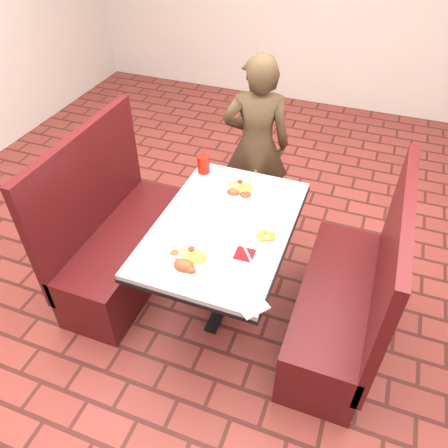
% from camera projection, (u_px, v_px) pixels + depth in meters
% --- Properties ---
extents(room, '(7.00, 7.04, 2.82)m').
position_uv_depth(room, '(224.00, 22.00, 1.90)').
color(room, brown).
rests_on(room, ground).
extents(dining_table, '(0.81, 1.21, 0.75)m').
position_uv_depth(dining_table, '(224.00, 236.00, 2.72)').
color(dining_table, '#B5B7BA').
rests_on(dining_table, ground).
extents(booth_bench_left, '(0.47, 1.20, 1.17)m').
position_uv_depth(booth_bench_left, '(121.00, 243.00, 3.15)').
color(booth_bench_left, '#4E1112').
rests_on(booth_bench_left, ground).
extents(booth_bench_right, '(0.47, 1.20, 1.17)m').
position_uv_depth(booth_bench_right, '(344.00, 304.00, 2.72)').
color(booth_bench_right, '#4E1112').
rests_on(booth_bench_right, ground).
extents(diner_person, '(0.61, 0.48, 1.45)m').
position_uv_depth(diner_person, '(256.00, 146.00, 3.41)').
color(diner_person, brown).
rests_on(diner_person, ground).
extents(near_dinner_plate, '(0.27, 0.27, 0.08)m').
position_uv_depth(near_dinner_plate, '(188.00, 259.00, 2.39)').
color(near_dinner_plate, white).
rests_on(near_dinner_plate, dining_table).
extents(far_dinner_plate, '(0.26, 0.26, 0.07)m').
position_uv_depth(far_dinner_plate, '(240.00, 189.00, 2.90)').
color(far_dinner_plate, white).
rests_on(far_dinner_plate, dining_table).
extents(plantain_plate, '(0.17, 0.17, 0.03)m').
position_uv_depth(plantain_plate, '(266.00, 237.00, 2.56)').
color(plantain_plate, white).
rests_on(plantain_plate, dining_table).
extents(maroon_napkin, '(0.11, 0.11, 0.00)m').
position_uv_depth(maroon_napkin, '(245.00, 254.00, 2.46)').
color(maroon_napkin, '#5D0D10').
rests_on(maroon_napkin, dining_table).
extents(spoon_utensil, '(0.10, 0.12, 0.00)m').
position_uv_depth(spoon_utensil, '(247.00, 254.00, 2.46)').
color(spoon_utensil, silver).
rests_on(spoon_utensil, dining_table).
extents(red_tumbler, '(0.09, 0.09, 0.13)m').
position_uv_depth(red_tumbler, '(204.00, 164.00, 3.05)').
color(red_tumbler, '#B0170B').
rests_on(red_tumbler, dining_table).
extents(paper_napkin, '(0.24, 0.23, 0.01)m').
position_uv_depth(paper_napkin, '(248.00, 301.00, 2.20)').
color(paper_napkin, white).
rests_on(paper_napkin, dining_table).
extents(knife_utensil, '(0.05, 0.16, 0.00)m').
position_uv_depth(knife_utensil, '(188.00, 263.00, 2.40)').
color(knife_utensil, silver).
rests_on(knife_utensil, dining_table).
extents(fork_utensil, '(0.02, 0.15, 0.00)m').
position_uv_depth(fork_utensil, '(182.00, 254.00, 2.45)').
color(fork_utensil, silver).
rests_on(fork_utensil, dining_table).
extents(lettuce_shreds, '(0.28, 0.32, 0.00)m').
position_uv_depth(lettuce_shreds, '(233.00, 219.00, 2.69)').
color(lettuce_shreds, '#9EC54E').
rests_on(lettuce_shreds, dining_table).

